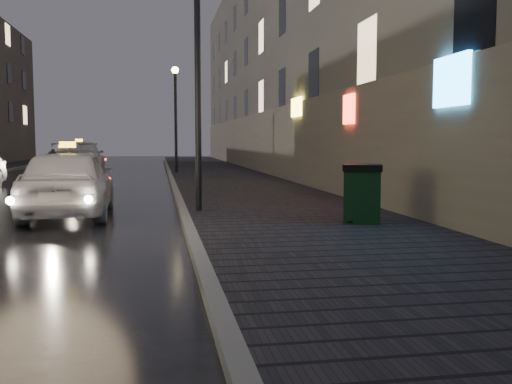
{
  "coord_description": "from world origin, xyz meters",
  "views": [
    {
      "loc": [
        0.94,
        -7.01,
        1.73
      ],
      "look_at": [
        2.61,
        2.72,
        0.85
      ],
      "focal_mm": 40.0,
      "sensor_mm": 36.0,
      "label": 1
    }
  ],
  "objects_px": {
    "lamp_near": "(198,63)",
    "lamp_far": "(176,106)",
    "trash_bin": "(362,193)",
    "taxi_far": "(62,159)",
    "taxi_near": "(69,182)",
    "taxi_mid": "(79,158)"
  },
  "relations": [
    {
      "from": "taxi_mid",
      "to": "lamp_near",
      "type": "bearing_deg",
      "value": 102.45
    },
    {
      "from": "lamp_near",
      "to": "taxi_mid",
      "type": "height_order",
      "value": "lamp_near"
    },
    {
      "from": "lamp_near",
      "to": "trash_bin",
      "type": "distance_m",
      "value": 4.77
    },
    {
      "from": "lamp_near",
      "to": "taxi_far",
      "type": "xyz_separation_m",
      "value": [
        -6.62,
        22.82,
        -2.83
      ]
    },
    {
      "from": "lamp_near",
      "to": "taxi_near",
      "type": "relative_size",
      "value": 1.14
    },
    {
      "from": "lamp_near",
      "to": "taxi_far",
      "type": "relative_size",
      "value": 1.11
    },
    {
      "from": "trash_bin",
      "to": "taxi_near",
      "type": "height_order",
      "value": "taxi_near"
    },
    {
      "from": "lamp_far",
      "to": "taxi_near",
      "type": "xyz_separation_m",
      "value": [
        -2.94,
        -15.44,
        -2.7
      ]
    },
    {
      "from": "lamp_near",
      "to": "lamp_far",
      "type": "height_order",
      "value": "same"
    },
    {
      "from": "trash_bin",
      "to": "taxi_far",
      "type": "xyz_separation_m",
      "value": [
        -9.61,
        25.3,
        -0.06
      ]
    },
    {
      "from": "trash_bin",
      "to": "taxi_mid",
      "type": "distance_m",
      "value": 21.19
    },
    {
      "from": "taxi_near",
      "to": "trash_bin",
      "type": "bearing_deg",
      "value": 151.33
    },
    {
      "from": "taxi_mid",
      "to": "taxi_near",
      "type": "bearing_deg",
      "value": 93.26
    },
    {
      "from": "trash_bin",
      "to": "taxi_near",
      "type": "relative_size",
      "value": 0.24
    },
    {
      "from": "trash_bin",
      "to": "taxi_near",
      "type": "xyz_separation_m",
      "value": [
        -5.93,
        3.04,
        0.06
      ]
    },
    {
      "from": "lamp_far",
      "to": "taxi_mid",
      "type": "height_order",
      "value": "lamp_far"
    },
    {
      "from": "taxi_near",
      "to": "taxi_mid",
      "type": "distance_m",
      "value": 16.75
    },
    {
      "from": "lamp_far",
      "to": "trash_bin",
      "type": "relative_size",
      "value": 4.64
    },
    {
      "from": "trash_bin",
      "to": "taxi_far",
      "type": "distance_m",
      "value": 27.06
    },
    {
      "from": "lamp_near",
      "to": "lamp_far",
      "type": "xyz_separation_m",
      "value": [
        0.0,
        16.0,
        0.0
      ]
    },
    {
      "from": "lamp_near",
      "to": "trash_bin",
      "type": "bearing_deg",
      "value": -39.57
    },
    {
      "from": "trash_bin",
      "to": "taxi_far",
      "type": "bearing_deg",
      "value": 130.53
    }
  ]
}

